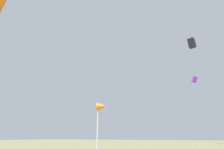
% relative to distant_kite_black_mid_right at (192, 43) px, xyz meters
% --- Properties ---
extents(distant_kite_black_mid_right, '(0.88, 0.84, 1.17)m').
position_rel_distant_kite_black_mid_right_xyz_m(distant_kite_black_mid_right, '(0.00, 0.00, 0.00)').
color(distant_kite_black_mid_right, black).
extents(distant_kite_purple_low_right, '(1.19, 0.96, 1.28)m').
position_rel_distant_kite_black_mid_right_xyz_m(distant_kite_purple_low_right, '(-1.40, 11.79, -1.28)').
color(distant_kite_purple_low_right, purple).
extents(distant_kite_teal_far_center, '(0.57, 0.59, 0.22)m').
position_rel_distant_kite_black_mid_right_xyz_m(distant_kite_teal_far_center, '(-6.45, 11.13, -2.55)').
color(distant_kite_teal_far_center, '#19B2AD').
extents(marker_flag, '(0.30, 0.24, 1.70)m').
position_rel_distant_kite_black_mid_right_xyz_m(marker_flag, '(-1.12, -17.98, -9.98)').
color(marker_flag, silver).
rests_on(marker_flag, ground).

